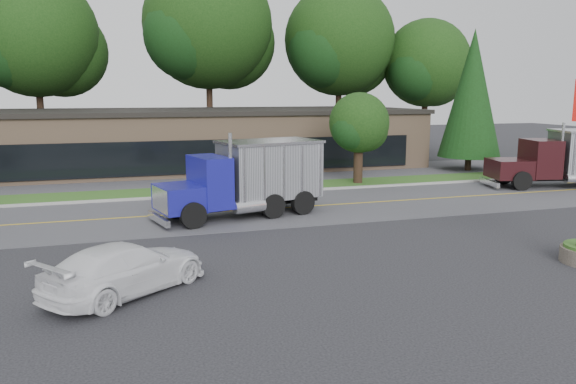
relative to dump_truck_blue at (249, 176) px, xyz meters
name	(u,v)px	position (x,y,z in m)	size (l,w,h in m)	color
ground	(263,269)	(-1.45, -7.95, -1.80)	(140.00, 140.00, 0.00)	#39393F
road	(215,212)	(-1.45, 1.05, -1.80)	(60.00, 8.00, 0.02)	slate
center_line	(215,212)	(-1.45, 1.05, -1.80)	(60.00, 0.12, 0.01)	gold
curb	(201,197)	(-1.45, 5.25, -1.80)	(60.00, 0.30, 0.12)	#9E9E99
grass_verge	(196,191)	(-1.45, 7.05, -1.80)	(60.00, 3.40, 0.03)	#366522
far_parking	(186,179)	(-1.45, 12.05, -1.80)	(60.00, 7.00, 0.02)	slate
strip_mall	(202,140)	(0.55, 18.05, 0.20)	(32.00, 12.00, 4.00)	#97775C
tree_far_b	(38,41)	(-11.29, 26.18, 7.84)	(10.60, 9.97, 15.11)	#382619
tree_far_c	(210,31)	(2.73, 26.20, 9.08)	(11.95, 11.25, 17.05)	#382619
tree_far_d	(340,46)	(14.72, 25.18, 8.00)	(10.77, 10.13, 15.36)	#382619
tree_far_e	(427,67)	(22.68, 23.16, 6.06)	(8.64, 8.13, 12.33)	#382619
evergreen_right	(472,94)	(18.55, 10.05, 3.66)	(4.37, 4.37, 9.94)	#382619
tree_verge	(360,126)	(8.61, 7.10, 1.74)	(3.90, 3.67, 5.57)	#382619
dump_truck_blue	(249,176)	(0.00, 0.00, 0.00)	(7.85, 4.22, 3.36)	black
rally_car	(126,268)	(-5.63, -8.84, -1.09)	(2.00, 4.92, 1.43)	white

